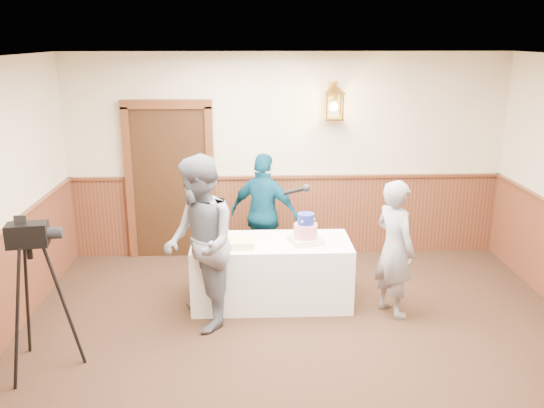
{
  "coord_description": "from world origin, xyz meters",
  "views": [
    {
      "loc": [
        -0.51,
        -4.24,
        2.99
      ],
      "look_at": [
        -0.28,
        1.7,
        1.25
      ],
      "focal_mm": 38.0,
      "sensor_mm": 36.0,
      "label": 1
    }
  ],
  "objects_px": {
    "display_table": "(271,272)",
    "assistant_p": "(264,214)",
    "interviewer": "(199,244)",
    "tv_camera_rig": "(36,305)",
    "tiered_cake": "(306,231)",
    "baker": "(394,248)",
    "sheet_cake_yellow": "(237,243)",
    "sheet_cake_green": "(212,235)"
  },
  "relations": [
    {
      "from": "display_table",
      "to": "assistant_p",
      "type": "xyz_separation_m",
      "value": [
        -0.05,
        0.89,
        0.42
      ]
    },
    {
      "from": "interviewer",
      "to": "tv_camera_rig",
      "type": "distance_m",
      "value": 1.65
    },
    {
      "from": "tiered_cake",
      "to": "baker",
      "type": "relative_size",
      "value": 0.27
    },
    {
      "from": "display_table",
      "to": "interviewer",
      "type": "distance_m",
      "value": 1.08
    },
    {
      "from": "assistant_p",
      "to": "tiered_cake",
      "type": "bearing_deg",
      "value": 139.23
    },
    {
      "from": "sheet_cake_yellow",
      "to": "interviewer",
      "type": "height_order",
      "value": "interviewer"
    },
    {
      "from": "display_table",
      "to": "sheet_cake_green",
      "type": "relative_size",
      "value": 5.46
    },
    {
      "from": "display_table",
      "to": "sheet_cake_green",
      "type": "bearing_deg",
      "value": 169.6
    },
    {
      "from": "assistant_p",
      "to": "sheet_cake_green",
      "type": "bearing_deg",
      "value": 75.18
    },
    {
      "from": "display_table",
      "to": "baker",
      "type": "xyz_separation_m",
      "value": [
        1.33,
        -0.33,
        0.39
      ]
    },
    {
      "from": "sheet_cake_yellow",
      "to": "baker",
      "type": "height_order",
      "value": "baker"
    },
    {
      "from": "sheet_cake_yellow",
      "to": "interviewer",
      "type": "distance_m",
      "value": 0.55
    },
    {
      "from": "interviewer",
      "to": "assistant_p",
      "type": "relative_size",
      "value": 1.17
    },
    {
      "from": "tv_camera_rig",
      "to": "interviewer",
      "type": "bearing_deg",
      "value": 19.67
    },
    {
      "from": "display_table",
      "to": "sheet_cake_green",
      "type": "distance_m",
      "value": 0.8
    },
    {
      "from": "baker",
      "to": "display_table",
      "type": "bearing_deg",
      "value": 49.01
    },
    {
      "from": "tiered_cake",
      "to": "sheet_cake_green",
      "type": "distance_m",
      "value": 1.08
    },
    {
      "from": "display_table",
      "to": "sheet_cake_yellow",
      "type": "height_order",
      "value": "sheet_cake_yellow"
    },
    {
      "from": "sheet_cake_yellow",
      "to": "interviewer",
      "type": "xyz_separation_m",
      "value": [
        -0.38,
        -0.37,
        0.14
      ]
    },
    {
      "from": "display_table",
      "to": "tiered_cake",
      "type": "distance_m",
      "value": 0.64
    },
    {
      "from": "interviewer",
      "to": "tv_camera_rig",
      "type": "xyz_separation_m",
      "value": [
        -1.43,
        -0.78,
        -0.29
      ]
    },
    {
      "from": "display_table",
      "to": "tv_camera_rig",
      "type": "distance_m",
      "value": 2.56
    },
    {
      "from": "sheet_cake_green",
      "to": "tv_camera_rig",
      "type": "bearing_deg",
      "value": -136.79
    },
    {
      "from": "sheet_cake_yellow",
      "to": "baker",
      "type": "bearing_deg",
      "value": -6.07
    },
    {
      "from": "interviewer",
      "to": "tv_camera_rig",
      "type": "bearing_deg",
      "value": -77.41
    },
    {
      "from": "tiered_cake",
      "to": "interviewer",
      "type": "xyz_separation_m",
      "value": [
        -1.15,
        -0.46,
        0.04
      ]
    },
    {
      "from": "interviewer",
      "to": "assistant_p",
      "type": "distance_m",
      "value": 1.58
    },
    {
      "from": "sheet_cake_yellow",
      "to": "sheet_cake_green",
      "type": "height_order",
      "value": "sheet_cake_yellow"
    },
    {
      "from": "interviewer",
      "to": "baker",
      "type": "bearing_deg",
      "value": 79.21
    },
    {
      "from": "baker",
      "to": "tv_camera_rig",
      "type": "height_order",
      "value": "baker"
    },
    {
      "from": "sheet_cake_green",
      "to": "baker",
      "type": "distance_m",
      "value": 2.06
    },
    {
      "from": "tv_camera_rig",
      "to": "tiered_cake",
      "type": "bearing_deg",
      "value": 16.84
    },
    {
      "from": "tiered_cake",
      "to": "sheet_cake_green",
      "type": "xyz_separation_m",
      "value": [
        -1.06,
        0.18,
        -0.1
      ]
    },
    {
      "from": "tiered_cake",
      "to": "assistant_p",
      "type": "xyz_separation_m",
      "value": [
        -0.44,
        0.95,
        -0.09
      ]
    },
    {
      "from": "sheet_cake_yellow",
      "to": "baker",
      "type": "distance_m",
      "value": 1.73
    },
    {
      "from": "sheet_cake_yellow",
      "to": "baker",
      "type": "relative_size",
      "value": 0.25
    },
    {
      "from": "sheet_cake_green",
      "to": "interviewer",
      "type": "bearing_deg",
      "value": -97.66
    },
    {
      "from": "display_table",
      "to": "baker",
      "type": "height_order",
      "value": "baker"
    },
    {
      "from": "display_table",
      "to": "assistant_p",
      "type": "height_order",
      "value": "assistant_p"
    },
    {
      "from": "display_table",
      "to": "assistant_p",
      "type": "bearing_deg",
      "value": 93.47
    },
    {
      "from": "baker",
      "to": "tv_camera_rig",
      "type": "bearing_deg",
      "value": 78.33
    },
    {
      "from": "display_table",
      "to": "baker",
      "type": "relative_size",
      "value": 1.17
    }
  ]
}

